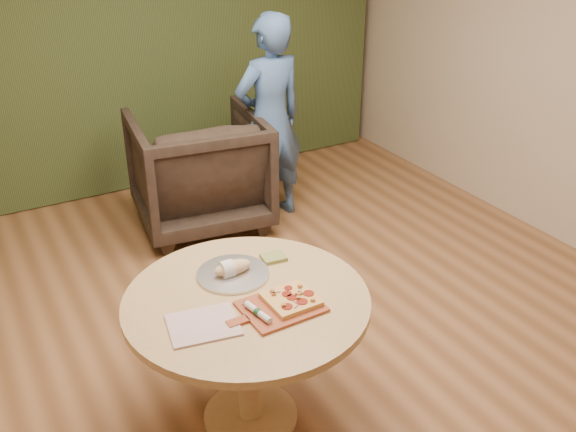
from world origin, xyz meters
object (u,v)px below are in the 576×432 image
(pedestal_table, at_px, (247,322))
(pizza_paddle, at_px, (279,307))
(flatbread_pizza, at_px, (291,299))
(serving_tray, at_px, (233,274))
(person_standing, at_px, (270,120))
(cutlery_roll, at_px, (258,312))
(bread_roll, at_px, (231,268))
(armchair, at_px, (198,165))

(pedestal_table, distance_m, pizza_paddle, 0.23)
(flatbread_pizza, bearing_deg, serving_tray, 110.00)
(serving_tray, relative_size, person_standing, 0.22)
(pedestal_table, bearing_deg, serving_tray, 82.64)
(pedestal_table, xyz_separation_m, serving_tray, (0.03, 0.20, 0.15))
(pizza_paddle, distance_m, cutlery_roll, 0.12)
(serving_tray, bearing_deg, flatbread_pizza, -70.00)
(serving_tray, xyz_separation_m, bread_roll, (-0.01, -0.00, 0.04))
(flatbread_pizza, height_order, armchair, armchair)
(flatbread_pizza, distance_m, serving_tray, 0.37)
(serving_tray, height_order, armchair, armchair)
(flatbread_pizza, bearing_deg, armchair, 78.38)
(flatbread_pizza, bearing_deg, pedestal_table, 136.08)
(bread_roll, bearing_deg, pizza_paddle, -78.83)
(flatbread_pizza, xyz_separation_m, bread_roll, (-0.14, 0.35, 0.02))
(pizza_paddle, distance_m, armchair, 2.38)
(cutlery_roll, xyz_separation_m, person_standing, (1.21, 2.16, 0.04))
(bread_roll, bearing_deg, cutlery_roll, -96.62)
(pizza_paddle, bearing_deg, pedestal_table, 117.89)
(flatbread_pizza, bearing_deg, pizza_paddle, -174.57)
(pedestal_table, bearing_deg, bread_roll, 85.12)
(armchair, bearing_deg, person_standing, 171.63)
(serving_tray, distance_m, person_standing, 2.13)
(cutlery_roll, height_order, armchair, armchair)
(bread_roll, height_order, person_standing, person_standing)
(pedestal_table, xyz_separation_m, pizza_paddle, (0.09, -0.15, 0.15))
(pizza_paddle, height_order, armchair, armchair)
(serving_tray, bearing_deg, armchair, 72.85)
(cutlery_roll, bearing_deg, serving_tray, 71.69)
(flatbread_pizza, relative_size, bread_roll, 1.17)
(bread_roll, height_order, armchair, armchair)
(pedestal_table, distance_m, person_standing, 2.32)
(pedestal_table, height_order, pizza_paddle, pizza_paddle)
(pedestal_table, bearing_deg, flatbread_pizza, -43.92)
(bread_roll, distance_m, armchair, 2.06)
(serving_tray, bearing_deg, cutlery_roll, -97.97)
(cutlery_roll, xyz_separation_m, bread_roll, (0.04, 0.37, 0.01))
(pedestal_table, relative_size, pizza_paddle, 2.57)
(serving_tray, bearing_deg, bread_roll, -180.00)
(flatbread_pizza, xyz_separation_m, person_standing, (1.03, 2.14, 0.05))
(pedestal_table, relative_size, person_standing, 0.70)
(cutlery_roll, bearing_deg, person_standing, 50.45)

